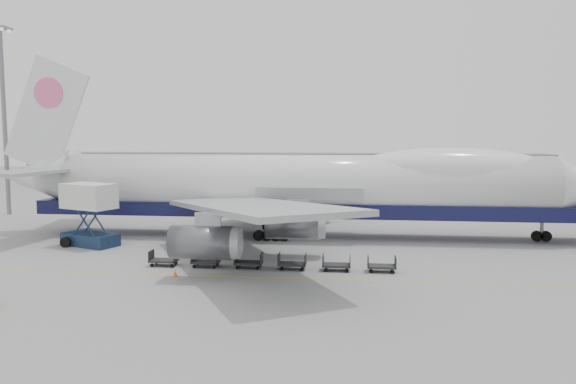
# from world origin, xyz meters

# --- Properties ---
(ground) EXTENTS (260.00, 260.00, 0.00)m
(ground) POSITION_xyz_m (0.00, 0.00, 0.00)
(ground) COLOR gray
(ground) RESTS_ON ground
(apron_line) EXTENTS (60.00, 0.15, 0.01)m
(apron_line) POSITION_xyz_m (0.00, -6.00, 0.01)
(apron_line) COLOR gold
(apron_line) RESTS_ON ground
(hangar) EXTENTS (110.00, 8.00, 7.00)m
(hangar) POSITION_xyz_m (-10.00, 70.00, 3.50)
(hangar) COLOR slate
(hangar) RESTS_ON ground
(floodlight_mast) EXTENTS (2.40, 2.40, 25.43)m
(floodlight_mast) POSITION_xyz_m (-42.00, 24.00, 14.27)
(floodlight_mast) COLOR slate
(floodlight_mast) RESTS_ON ground
(airliner) EXTENTS (67.00, 55.30, 19.98)m
(airliner) POSITION_xyz_m (0.64, 12.00, 5.62)
(airliner) COLOR white
(airliner) RESTS_ON ground
(catering_truck) EXTENTS (6.25, 5.28, 6.24)m
(catering_truck) POSITION_xyz_m (-20.66, 4.52, 3.47)
(catering_truck) COLOR #182A49
(catering_truck) RESTS_ON ground
(traffic_cone) EXTENTS (0.37, 0.37, 0.54)m
(traffic_cone) POSITION_xyz_m (-8.38, -6.36, 0.26)
(traffic_cone) COLOR orange
(traffic_cone) RESTS_ON ground
(dolly_0) EXTENTS (2.30, 1.35, 1.30)m
(dolly_0) POSITION_xyz_m (-10.46, -2.98, 0.53)
(dolly_0) COLOR #2D2D30
(dolly_0) RESTS_ON ground
(dolly_1) EXTENTS (2.30, 1.35, 1.30)m
(dolly_1) POSITION_xyz_m (-6.81, -2.98, 0.53)
(dolly_1) COLOR #2D2D30
(dolly_1) RESTS_ON ground
(dolly_2) EXTENTS (2.30, 1.35, 1.30)m
(dolly_2) POSITION_xyz_m (-3.15, -2.98, 0.53)
(dolly_2) COLOR #2D2D30
(dolly_2) RESTS_ON ground
(dolly_3) EXTENTS (2.30, 1.35, 1.30)m
(dolly_3) POSITION_xyz_m (0.51, -2.98, 0.53)
(dolly_3) COLOR #2D2D30
(dolly_3) RESTS_ON ground
(dolly_4) EXTENTS (2.30, 1.35, 1.30)m
(dolly_4) POSITION_xyz_m (4.17, -2.98, 0.53)
(dolly_4) COLOR #2D2D30
(dolly_4) RESTS_ON ground
(dolly_5) EXTENTS (2.30, 1.35, 1.30)m
(dolly_5) POSITION_xyz_m (7.83, -2.98, 0.53)
(dolly_5) COLOR #2D2D30
(dolly_5) RESTS_ON ground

